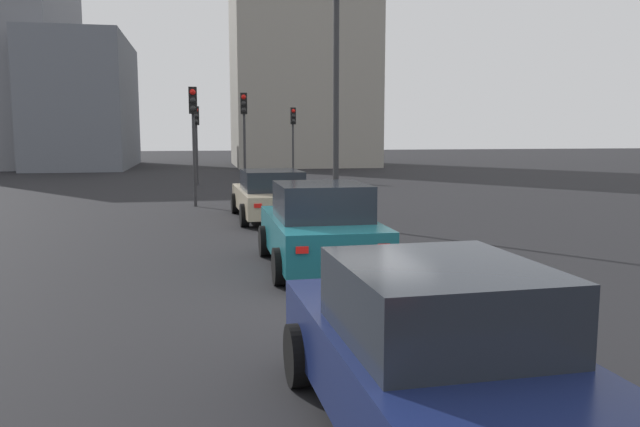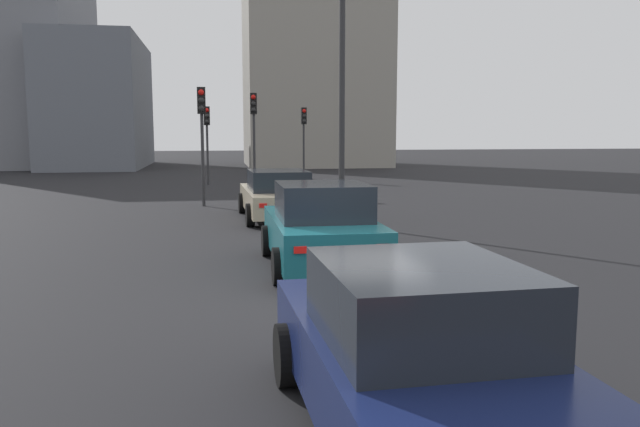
{
  "view_description": "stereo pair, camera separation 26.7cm",
  "coord_description": "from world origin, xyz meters",
  "px_view_note": "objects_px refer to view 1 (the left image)",
  "views": [
    {
      "loc": [
        -9.17,
        2.05,
        2.56
      ],
      "look_at": [
        1.31,
        -0.03,
        1.16
      ],
      "focal_mm": 34.8,
      "sensor_mm": 36.0,
      "label": 1
    },
    {
      "loc": [
        -9.22,
        1.79,
        2.56
      ],
      "look_at": [
        1.31,
        -0.03,
        1.16
      ],
      "focal_mm": 34.8,
      "sensor_mm": 36.0,
      "label": 2
    }
  ],
  "objects_px": {
    "car_teal_second": "(320,228)",
    "traffic_light_near_right": "(193,121)",
    "car_navy_third": "(431,353)",
    "traffic_light_far_right": "(244,121)",
    "car_beige_lead": "(271,195)",
    "traffic_light_near_left": "(196,128)",
    "traffic_light_far_left": "(293,128)",
    "street_lamp_kerbside": "(336,86)"
  },
  "relations": [
    {
      "from": "traffic_light_far_left",
      "to": "car_beige_lead",
      "type": "bearing_deg",
      "value": -15.29
    },
    {
      "from": "car_navy_third",
      "to": "traffic_light_far_left",
      "type": "relative_size",
      "value": 1.05
    },
    {
      "from": "traffic_light_near_right",
      "to": "traffic_light_far_left",
      "type": "bearing_deg",
      "value": 155.9
    },
    {
      "from": "car_navy_third",
      "to": "traffic_light_far_left",
      "type": "xyz_separation_m",
      "value": [
        28.93,
        -3.3,
        2.07
      ]
    },
    {
      "from": "car_teal_second",
      "to": "car_navy_third",
      "type": "height_order",
      "value": "car_teal_second"
    },
    {
      "from": "traffic_light_near_right",
      "to": "traffic_light_far_right",
      "type": "distance_m",
      "value": 5.65
    },
    {
      "from": "traffic_light_far_left",
      "to": "street_lamp_kerbside",
      "type": "relative_size",
      "value": 0.61
    },
    {
      "from": "car_navy_third",
      "to": "traffic_light_far_right",
      "type": "xyz_separation_m",
      "value": [
        22.33,
        -0.16,
        2.3
      ]
    },
    {
      "from": "car_beige_lead",
      "to": "traffic_light_near_left",
      "type": "bearing_deg",
      "value": 8.0
    },
    {
      "from": "car_beige_lead",
      "to": "car_teal_second",
      "type": "relative_size",
      "value": 1.18
    },
    {
      "from": "car_teal_second",
      "to": "traffic_light_near_right",
      "type": "relative_size",
      "value": 1.0
    },
    {
      "from": "traffic_light_far_left",
      "to": "traffic_light_far_right",
      "type": "bearing_deg",
      "value": -29.57
    },
    {
      "from": "street_lamp_kerbside",
      "to": "car_beige_lead",
      "type": "bearing_deg",
      "value": 45.54
    },
    {
      "from": "traffic_light_far_right",
      "to": "street_lamp_kerbside",
      "type": "bearing_deg",
      "value": 15.99
    },
    {
      "from": "traffic_light_near_left",
      "to": "traffic_light_far_right",
      "type": "distance_m",
      "value": 4.36
    },
    {
      "from": "car_beige_lead",
      "to": "traffic_light_far_right",
      "type": "relative_size",
      "value": 1.14
    },
    {
      "from": "car_beige_lead",
      "to": "traffic_light_near_left",
      "type": "height_order",
      "value": "traffic_light_near_left"
    },
    {
      "from": "street_lamp_kerbside",
      "to": "traffic_light_near_left",
      "type": "bearing_deg",
      "value": 14.67
    },
    {
      "from": "traffic_light_near_right",
      "to": "car_navy_third",
      "type": "bearing_deg",
      "value": 6.4
    },
    {
      "from": "traffic_light_near_left",
      "to": "traffic_light_near_right",
      "type": "xyz_separation_m",
      "value": [
        -9.09,
        0.1,
        0.19
      ]
    },
    {
      "from": "car_navy_third",
      "to": "traffic_light_far_left",
      "type": "height_order",
      "value": "traffic_light_far_left"
    },
    {
      "from": "car_teal_second",
      "to": "car_beige_lead",
      "type": "bearing_deg",
      "value": 1.51
    },
    {
      "from": "car_teal_second",
      "to": "traffic_light_far_left",
      "type": "distance_m",
      "value": 22.56
    },
    {
      "from": "car_beige_lead",
      "to": "car_teal_second",
      "type": "height_order",
      "value": "car_teal_second"
    },
    {
      "from": "car_navy_third",
      "to": "traffic_light_far_left",
      "type": "distance_m",
      "value": 29.2
    },
    {
      "from": "car_teal_second",
      "to": "traffic_light_far_right",
      "type": "distance_m",
      "value": 15.84
    },
    {
      "from": "car_beige_lead",
      "to": "traffic_light_far_right",
      "type": "distance_m",
      "value": 9.11
    },
    {
      "from": "car_beige_lead",
      "to": "traffic_light_far_left",
      "type": "bearing_deg",
      "value": -12.68
    },
    {
      "from": "car_beige_lead",
      "to": "traffic_light_near_right",
      "type": "bearing_deg",
      "value": 30.26
    },
    {
      "from": "traffic_light_far_right",
      "to": "traffic_light_near_right",
      "type": "bearing_deg",
      "value": -15.36
    },
    {
      "from": "traffic_light_far_right",
      "to": "street_lamp_kerbside",
      "type": "height_order",
      "value": "street_lamp_kerbside"
    },
    {
      "from": "car_teal_second",
      "to": "traffic_light_far_left",
      "type": "xyz_separation_m",
      "value": [
        22.28,
        -2.93,
        2.03
      ]
    },
    {
      "from": "street_lamp_kerbside",
      "to": "car_teal_second",
      "type": "bearing_deg",
      "value": 164.26
    },
    {
      "from": "car_navy_third",
      "to": "traffic_light_near_left",
      "type": "xyz_separation_m",
      "value": [
        26.19,
        1.86,
        2.01
      ]
    },
    {
      "from": "traffic_light_far_right",
      "to": "car_teal_second",
      "type": "bearing_deg",
      "value": 7.46
    },
    {
      "from": "traffic_light_far_left",
      "to": "traffic_light_far_right",
      "type": "xyz_separation_m",
      "value": [
        -6.6,
        3.14,
        0.23
      ]
    },
    {
      "from": "car_beige_lead",
      "to": "traffic_light_near_right",
      "type": "xyz_separation_m",
      "value": [
        3.58,
        2.21,
        2.23
      ]
    },
    {
      "from": "traffic_light_near_left",
      "to": "traffic_light_far_left",
      "type": "bearing_deg",
      "value": 112.88
    },
    {
      "from": "car_beige_lead",
      "to": "traffic_light_far_left",
      "type": "height_order",
      "value": "traffic_light_far_left"
    },
    {
      "from": "car_teal_second",
      "to": "traffic_light_near_right",
      "type": "height_order",
      "value": "traffic_light_near_right"
    },
    {
      "from": "car_beige_lead",
      "to": "car_navy_third",
      "type": "bearing_deg",
      "value": 177.44
    },
    {
      "from": "traffic_light_near_left",
      "to": "street_lamp_kerbside",
      "type": "xyz_separation_m",
      "value": [
        -14.25,
        -3.73,
        1.06
      ]
    }
  ]
}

